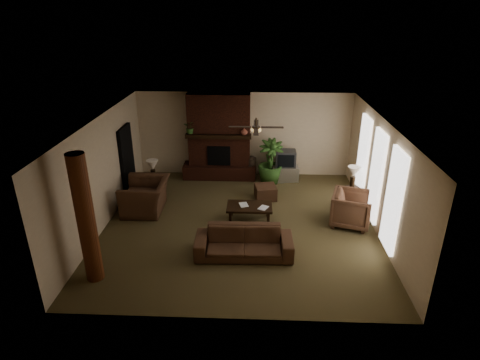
{
  "coord_description": "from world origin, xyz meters",
  "views": [
    {
      "loc": [
        0.41,
        -9.23,
        5.29
      ],
      "look_at": [
        0.0,
        0.4,
        1.1
      ],
      "focal_mm": 29.91,
      "sensor_mm": 36.0,
      "label": 1
    }
  ],
  "objects_px": {
    "ottoman": "(266,192)",
    "floor_plant": "(270,171)",
    "side_table_right": "(351,197)",
    "coffee_table": "(249,208)",
    "armchair_left": "(145,191)",
    "armchair_right": "(352,207)",
    "tv_stand": "(285,173)",
    "side_table_left": "(156,189)",
    "lamp_right": "(354,173)",
    "lamp_left": "(153,167)",
    "floor_vase": "(251,166)",
    "sofa": "(244,238)",
    "log_column": "(86,220)"
  },
  "relations": [
    {
      "from": "armchair_left",
      "to": "side_table_left",
      "type": "bearing_deg",
      "value": 173.53
    },
    {
      "from": "lamp_left",
      "to": "lamp_right",
      "type": "xyz_separation_m",
      "value": [
        5.75,
        -0.27,
        0.0
      ]
    },
    {
      "from": "lamp_left",
      "to": "floor_vase",
      "type": "bearing_deg",
      "value": 30.11
    },
    {
      "from": "side_table_left",
      "to": "side_table_right",
      "type": "bearing_deg",
      "value": -3.15
    },
    {
      "from": "floor_plant",
      "to": "lamp_left",
      "type": "bearing_deg",
      "value": -159.38
    },
    {
      "from": "side_table_left",
      "to": "lamp_right",
      "type": "distance_m",
      "value": 5.77
    },
    {
      "from": "side_table_left",
      "to": "lamp_right",
      "type": "bearing_deg",
      "value": -2.81
    },
    {
      "from": "ottoman",
      "to": "lamp_left",
      "type": "relative_size",
      "value": 0.92
    },
    {
      "from": "side_table_left",
      "to": "lamp_right",
      "type": "xyz_separation_m",
      "value": [
        5.72,
        -0.28,
        0.73
      ]
    },
    {
      "from": "sofa",
      "to": "armchair_right",
      "type": "xyz_separation_m",
      "value": [
        2.75,
        1.53,
        0.06
      ]
    },
    {
      "from": "lamp_right",
      "to": "tv_stand",
      "type": "bearing_deg",
      "value": 135.38
    },
    {
      "from": "ottoman",
      "to": "floor_vase",
      "type": "xyz_separation_m",
      "value": [
        -0.46,
        1.55,
        0.23
      ]
    },
    {
      "from": "floor_plant",
      "to": "side_table_left",
      "type": "distance_m",
      "value": 3.69
    },
    {
      "from": "side_table_left",
      "to": "lamp_right",
      "type": "relative_size",
      "value": 0.85
    },
    {
      "from": "armchair_left",
      "to": "coffee_table",
      "type": "height_order",
      "value": "armchair_left"
    },
    {
      "from": "armchair_left",
      "to": "coffee_table",
      "type": "xyz_separation_m",
      "value": [
        2.91,
        -0.44,
        -0.22
      ]
    },
    {
      "from": "sofa",
      "to": "ottoman",
      "type": "distance_m",
      "value": 3.06
    },
    {
      "from": "tv_stand",
      "to": "side_table_right",
      "type": "xyz_separation_m",
      "value": [
        1.79,
        -1.8,
        0.03
      ]
    },
    {
      "from": "tv_stand",
      "to": "floor_plant",
      "type": "distance_m",
      "value": 0.54
    },
    {
      "from": "floor_plant",
      "to": "coffee_table",
      "type": "bearing_deg",
      "value": -103.56
    },
    {
      "from": "ottoman",
      "to": "lamp_left",
      "type": "xyz_separation_m",
      "value": [
        -3.32,
        -0.1,
        0.8
      ]
    },
    {
      "from": "coffee_table",
      "to": "side_table_right",
      "type": "relative_size",
      "value": 2.18
    },
    {
      "from": "log_column",
      "to": "ottoman",
      "type": "height_order",
      "value": "log_column"
    },
    {
      "from": "armchair_left",
      "to": "lamp_left",
      "type": "relative_size",
      "value": 2.09
    },
    {
      "from": "armchair_left",
      "to": "ottoman",
      "type": "height_order",
      "value": "armchair_left"
    },
    {
      "from": "coffee_table",
      "to": "side_table_left",
      "type": "relative_size",
      "value": 2.18
    },
    {
      "from": "floor_plant",
      "to": "side_table_right",
      "type": "height_order",
      "value": "floor_plant"
    },
    {
      "from": "armchair_left",
      "to": "armchair_right",
      "type": "height_order",
      "value": "armchair_left"
    },
    {
      "from": "ottoman",
      "to": "side_table_left",
      "type": "xyz_separation_m",
      "value": [
        -3.28,
        -0.09,
        0.08
      ]
    },
    {
      "from": "floor_plant",
      "to": "lamp_left",
      "type": "distance_m",
      "value": 3.77
    },
    {
      "from": "ottoman",
      "to": "armchair_left",
      "type": "bearing_deg",
      "value": -164.7
    },
    {
      "from": "side_table_left",
      "to": "armchair_left",
      "type": "bearing_deg",
      "value": -95.43
    },
    {
      "from": "tv_stand",
      "to": "lamp_right",
      "type": "xyz_separation_m",
      "value": [
        1.79,
        -1.76,
        0.75
      ]
    },
    {
      "from": "side_table_left",
      "to": "lamp_left",
      "type": "relative_size",
      "value": 0.85
    },
    {
      "from": "floor_vase",
      "to": "side_table_right",
      "type": "relative_size",
      "value": 1.4
    },
    {
      "from": "log_column",
      "to": "lamp_left",
      "type": "height_order",
      "value": "log_column"
    },
    {
      "from": "sofa",
      "to": "coffee_table",
      "type": "distance_m",
      "value": 1.65
    },
    {
      "from": "log_column",
      "to": "sofa",
      "type": "distance_m",
      "value": 3.41
    },
    {
      "from": "tv_stand",
      "to": "lamp_left",
      "type": "relative_size",
      "value": 1.31
    },
    {
      "from": "sofa",
      "to": "coffee_table",
      "type": "height_order",
      "value": "sofa"
    },
    {
      "from": "sofa",
      "to": "tv_stand",
      "type": "xyz_separation_m",
      "value": [
        1.2,
        4.39,
        -0.19
      ]
    },
    {
      "from": "armchair_right",
      "to": "floor_plant",
      "type": "relative_size",
      "value": 0.69
    },
    {
      "from": "log_column",
      "to": "floor_vase",
      "type": "bearing_deg",
      "value": 60.01
    },
    {
      "from": "lamp_right",
      "to": "floor_plant",
      "type": "bearing_deg",
      "value": 145.16
    },
    {
      "from": "ottoman",
      "to": "floor_plant",
      "type": "bearing_deg",
      "value": 82.22
    },
    {
      "from": "coffee_table",
      "to": "armchair_right",
      "type": "bearing_deg",
      "value": -2.52
    },
    {
      "from": "coffee_table",
      "to": "ottoman",
      "type": "bearing_deg",
      "value": 71.53
    },
    {
      "from": "side_table_right",
      "to": "log_column",
      "type": "bearing_deg",
      "value": -149.53
    },
    {
      "from": "floor_plant",
      "to": "side_table_left",
      "type": "relative_size",
      "value": 2.61
    },
    {
      "from": "sofa",
      "to": "coffee_table",
      "type": "relative_size",
      "value": 1.86
    }
  ]
}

